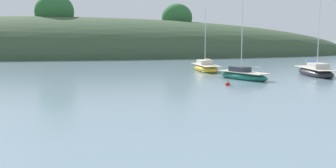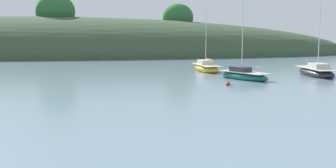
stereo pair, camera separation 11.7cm
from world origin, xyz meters
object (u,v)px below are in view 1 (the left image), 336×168
Objects in this scene: mooring_buoy_outer at (228,84)px; sailboat_teal_outer at (316,72)px; sailboat_red_portside at (206,68)px; sailboat_orange_cutter at (243,75)px.

sailboat_teal_outer is at bearing 29.95° from mooring_buoy_outer.
mooring_buoy_outer is at bearing -150.05° from sailboat_teal_outer.
sailboat_red_portside is at bearing 86.89° from mooring_buoy_outer.
mooring_buoy_outer is (-12.67, -7.30, -0.34)m from sailboat_teal_outer.
sailboat_orange_cutter is at bearing -76.59° from sailboat_red_portside.
sailboat_teal_outer is 17.48× the size of mooring_buoy_outer.
sailboat_red_portside is 13.83m from sailboat_teal_outer.
mooring_buoy_outer is (-3.03, -4.93, -0.28)m from sailboat_orange_cutter.
sailboat_orange_cutter is (2.25, -9.44, -0.02)m from sailboat_red_portside.
sailboat_red_portside is 0.90× the size of sailboat_orange_cutter.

